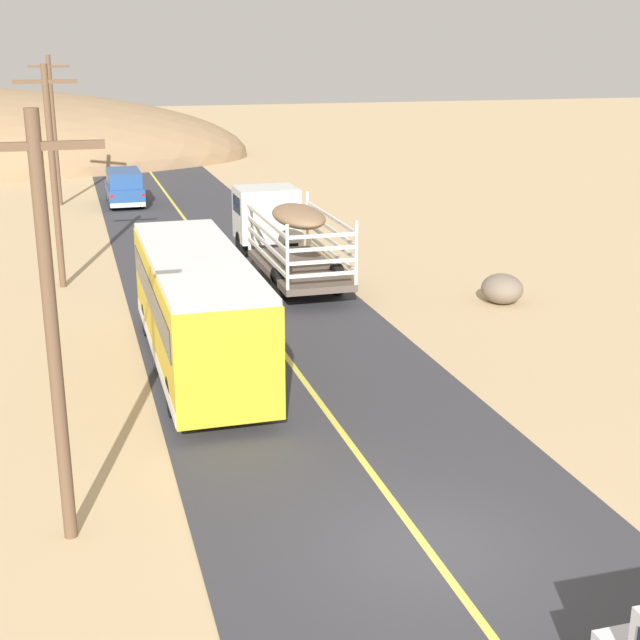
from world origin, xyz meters
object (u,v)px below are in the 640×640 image
Objects in this scene: bus at (198,307)px; livestock_truck at (278,224)px; car_far at (124,186)px; power_pole_mid at (53,171)px; power_pole_near at (51,322)px; power_pole_far at (54,126)px; boulder_near_shoulder at (502,289)px.

livestock_truck is at bearing 65.85° from bus.
power_pole_mid is at bearing -101.46° from car_far.
car_far is at bearing 84.37° from power_pole_near.
bus is 27.21m from car_far.
power_pole_far is at bearing 97.30° from bus.
boulder_near_shoulder is (6.28, -7.15, -1.27)m from livestock_truck.
power_pole_mid is at bearing 109.92° from bus.
car_far is 26.19m from boulder_near_shoulder.
power_pole_far reaches higher than power_pole_near.
power_pole_mid is at bearing -90.00° from power_pole_far.
livestock_truck is 8.79m from power_pole_mid.
boulder_near_shoulder is (11.19, -23.67, -0.57)m from car_far.
boulder_near_shoulder is at bearing -59.23° from power_pole_far.
car_far is 2.95× the size of boulder_near_shoulder.
bus is at bearing -114.15° from livestock_truck.
car_far is 35.76m from power_pole_near.
power_pole_near is at bearing -90.00° from power_pole_far.
bus is 6.38× the size of boulder_near_shoulder.
car_far is at bearing 90.25° from bus.
bus reaches higher than boulder_near_shoulder.
livestock_truck is 0.97× the size of bus.
boulder_near_shoulder is (11.07, 3.53, -1.23)m from bus.
power_pole_near reaches higher than bus.
car_far is 4.87m from power_pole_far.
boulder_near_shoulder is (14.68, -24.66, -3.81)m from power_pole_far.
bus reaches higher than car_far.
boulder_near_shoulder is at bearing 17.69° from bus.
bus is at bearing -89.75° from car_far.
power_pole_near reaches higher than boulder_near_shoulder.
power_pole_mid reaches higher than boulder_near_shoulder.
car_far reaches higher than boulder_near_shoulder.
boulder_near_shoulder is at bearing -48.71° from livestock_truck.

